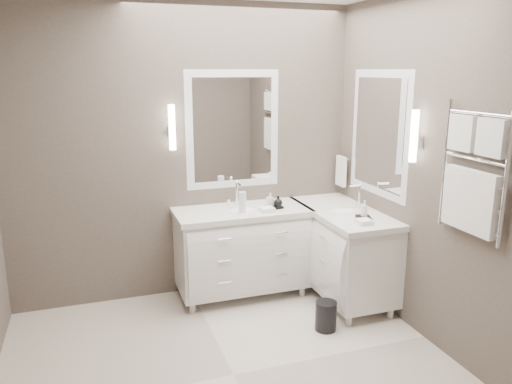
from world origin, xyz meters
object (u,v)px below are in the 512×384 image
object	(u,v)px
vanity_back	(242,246)
towel_ladder	(472,178)
vanity_right	(342,247)
waste_bin	(326,316)

from	to	relation	value
vanity_back	towel_ladder	size ratio (longest dim) A/B	1.38
vanity_right	waste_bin	world-z (taller)	vanity_right
vanity_right	towel_ladder	distance (m)	1.60
towel_ladder	vanity_right	bearing A→B (deg)	99.84
waste_bin	towel_ladder	bearing A→B (deg)	-49.52
vanity_back	waste_bin	world-z (taller)	vanity_back
vanity_back	towel_ladder	bearing A→B (deg)	-55.90
vanity_right	towel_ladder	bearing A→B (deg)	-80.16
towel_ladder	waste_bin	distance (m)	1.62
vanity_right	waste_bin	xyz separation A→B (m)	(-0.43, -0.54, -0.36)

